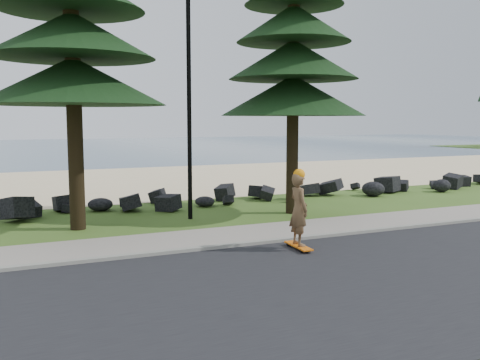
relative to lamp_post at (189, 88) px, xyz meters
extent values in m
plane|color=#3B5D1D|center=(0.00, -3.20, -4.13)|extent=(160.00, 160.00, 0.00)
cube|color=black|center=(0.00, -7.70, -4.12)|extent=(160.00, 7.00, 0.02)
cube|color=gray|center=(0.00, -4.10, -4.08)|extent=(160.00, 0.20, 0.10)
cube|color=gray|center=(0.00, -3.00, -4.09)|extent=(160.00, 2.00, 0.08)
cube|color=beige|center=(0.00, 11.30, -4.13)|extent=(160.00, 15.00, 0.01)
cube|color=#38556B|center=(0.00, 47.80, -4.13)|extent=(160.00, 58.00, 0.01)
cylinder|color=black|center=(3.50, -0.40, 1.87)|extent=(0.40, 0.40, 12.00)
cylinder|color=black|center=(0.00, 0.00, -0.13)|extent=(0.14, 0.14, 8.00)
cube|color=orange|center=(1.05, -5.00, -4.03)|extent=(0.32, 1.07, 0.04)
imported|color=brown|center=(1.05, -5.00, -3.13)|extent=(0.46, 0.67, 1.76)
sphere|color=orange|center=(1.05, -5.00, -2.29)|extent=(0.28, 0.28, 0.28)
camera|label=1|loc=(-5.51, -16.02, -0.98)|focal=40.00mm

